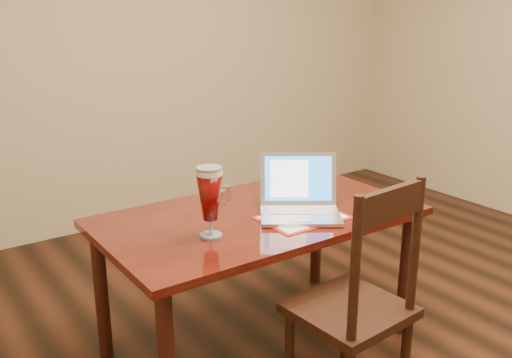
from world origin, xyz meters
TOP-DOWN VIEW (x-y plane):
  - dining_table at (-0.48, 0.55)m, footprint 1.47×0.83m
  - dining_chair at (-0.43, -0.05)m, footprint 0.46×0.44m

SIDE VIEW (x-z plane):
  - dining_chair at x=-0.43m, z-range -0.03..0.98m
  - dining_table at x=-0.48m, z-range 0.13..1.12m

